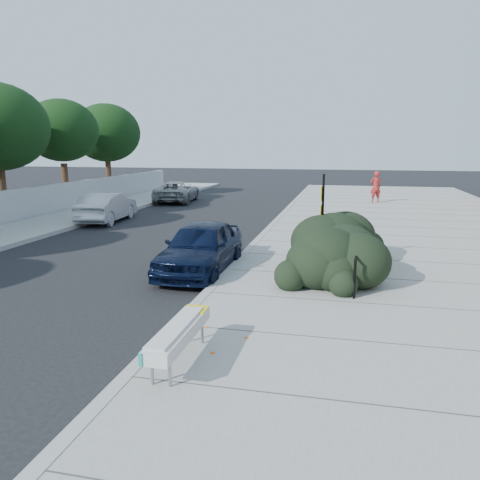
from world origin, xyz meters
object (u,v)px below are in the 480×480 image
object	(u,v)px
sedan_navy	(201,247)
bike_rack	(356,271)
bench	(179,333)
wagon_silver	(107,207)
suv_silver	(177,192)
pedestrian	(376,187)
sign_post	(322,214)

from	to	relation	value
sedan_navy	bike_rack	bearing A→B (deg)	-21.42
bench	wagon_silver	distance (m)	15.17
bike_rack	suv_silver	xyz separation A→B (m)	(-10.33, 16.80, -0.05)
pedestrian	suv_silver	bearing A→B (deg)	-16.05
sign_post	pedestrian	xyz separation A→B (m)	(2.27, 15.34, -0.52)
bike_rack	wagon_silver	world-z (taller)	wagon_silver
wagon_silver	pedestrian	bearing A→B (deg)	-149.01
sign_post	suv_silver	xyz separation A→B (m)	(-9.45, 14.26, -0.93)
bench	bike_rack	size ratio (longest dim) A/B	2.20
bench	sign_post	xyz separation A→B (m)	(1.75, 6.48, 0.95)
suv_silver	sign_post	bearing A→B (deg)	116.25
bike_rack	pedestrian	xyz separation A→B (m)	(1.38, 17.88, 0.37)
bench	pedestrian	bearing A→B (deg)	79.77
bike_rack	pedestrian	size ratio (longest dim) A/B	0.49
bench	suv_silver	distance (m)	22.12
bench	sign_post	size ratio (longest dim) A/B	0.78
suv_silver	bike_rack	bearing A→B (deg)	114.31
sedan_navy	suv_silver	xyz separation A→B (m)	(-6.30, 15.20, -0.06)
bike_rack	bench	bearing A→B (deg)	-119.81
sign_post	sedan_navy	world-z (taller)	sign_post
wagon_silver	suv_silver	world-z (taller)	wagon_silver
bike_rack	wagon_silver	size ratio (longest dim) A/B	0.22
bench	bike_rack	distance (m)	4.73
bench	wagon_silver	bearing A→B (deg)	122.46
bike_rack	suv_silver	bearing A→B (deg)	125.52
bike_rack	sedan_navy	bearing A→B (deg)	162.22
sign_post	pedestrian	distance (m)	15.51
suv_silver	sedan_navy	bearing A→B (deg)	105.25
pedestrian	sign_post	bearing A→B (deg)	60.27
bike_rack	wagon_silver	distance (m)	13.93
sedan_navy	pedestrian	xyz separation A→B (m)	(5.41, 16.28, 0.35)
sedan_navy	suv_silver	size ratio (longest dim) A/B	0.90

